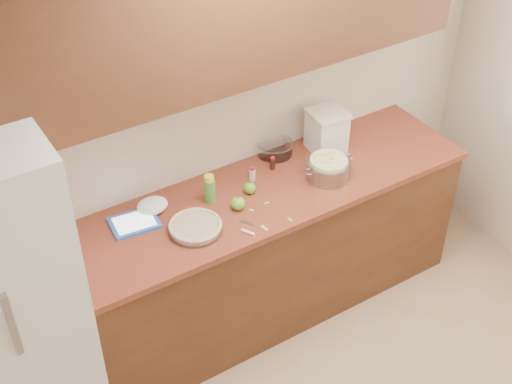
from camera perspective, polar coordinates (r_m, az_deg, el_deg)
room_shell at (r=2.89m, az=15.72°, el=-9.65°), size 3.60×3.60×3.60m
counter_run at (r=4.26m, az=-0.22°, el=-5.11°), size 2.64×0.68×0.92m
upper_cabinets at (r=3.54m, az=-1.65°, el=14.33°), size 2.60×0.34×0.70m
pie at (r=3.72m, az=-4.87°, el=-2.80°), size 0.29×0.29×0.05m
colander at (r=4.08m, az=5.80°, el=1.88°), size 0.34×0.25×0.12m
flour_canister at (r=4.27m, az=5.68°, el=4.92°), size 0.23×0.23×0.26m
tablet at (r=3.81m, az=-9.71°, el=-2.44°), size 0.27×0.22×0.02m
paring_knife at (r=3.72m, az=-0.67°, el=-3.10°), size 0.09×0.15×0.02m
lemon_bottle at (r=3.87m, az=-3.73°, el=0.23°), size 0.06×0.06×0.17m
cinnamon_shaker at (r=4.04m, az=-0.30°, el=1.46°), size 0.04×0.04×0.09m
vanilla_bottle at (r=4.13m, az=1.33°, el=2.31°), size 0.03×0.03×0.08m
mixing_bowl at (r=4.26m, az=1.53°, el=3.58°), size 0.22×0.22×0.08m
paper_towel at (r=3.87m, az=-8.30°, el=-1.09°), size 0.20×0.18×0.07m
apple_left at (r=3.84m, az=-1.45°, el=-0.91°), size 0.08×0.08×0.09m
apple_center at (r=3.95m, az=-0.49°, el=0.32°), size 0.07×0.07×0.08m
peel_a at (r=3.85m, az=-0.35°, el=-1.45°), size 0.03×0.03×0.00m
peel_b at (r=3.80m, az=2.74°, el=-2.22°), size 0.02×0.03×0.00m
peel_c at (r=3.74m, az=0.69°, el=-2.89°), size 0.02×0.05×0.00m
peel_d at (r=3.90m, az=0.86°, el=-0.88°), size 0.03×0.02×0.00m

